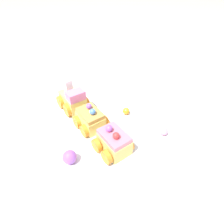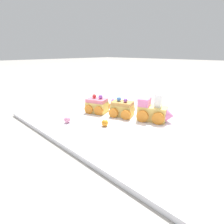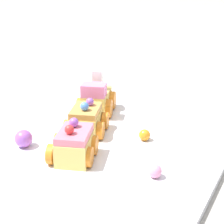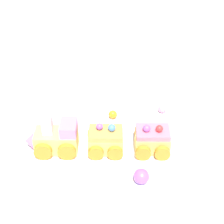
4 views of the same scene
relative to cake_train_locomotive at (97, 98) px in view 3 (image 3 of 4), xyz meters
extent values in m
plane|color=gray|center=(-0.07, -0.07, -0.04)|extent=(10.00, 10.00, 0.00)
cube|color=white|center=(-0.07, -0.07, -0.03)|extent=(0.67, 0.43, 0.01)
cube|color=#EACC66|center=(0.00, 0.00, -0.01)|extent=(0.10, 0.08, 0.05)
cube|color=pink|center=(-0.03, -0.01, 0.03)|extent=(0.05, 0.06, 0.02)
cone|color=pink|center=(0.05, 0.02, -0.01)|extent=(0.04, 0.05, 0.04)
cube|color=white|center=(0.01, 0.00, 0.03)|extent=(0.03, 0.03, 0.02)
cube|color=white|center=(0.01, 0.00, 0.05)|extent=(0.03, 0.03, 0.02)
cylinder|color=orange|center=(0.03, -0.02, -0.01)|extent=(0.04, 0.02, 0.04)
cylinder|color=orange|center=(0.01, 0.03, -0.01)|extent=(0.04, 0.02, 0.04)
cylinder|color=orange|center=(-0.02, -0.04, -0.01)|extent=(0.04, 0.02, 0.04)
cylinder|color=orange|center=(-0.04, 0.02, -0.01)|extent=(0.04, 0.02, 0.04)
cube|color=#EACC66|center=(-0.10, -0.04, -0.01)|extent=(0.08, 0.07, 0.04)
cube|color=#CC9347|center=(-0.10, -0.04, 0.02)|extent=(0.08, 0.07, 0.01)
sphere|color=#4C84E0|center=(-0.11, -0.04, 0.03)|extent=(0.02, 0.02, 0.02)
sphere|color=#9956C6|center=(-0.09, -0.04, 0.03)|extent=(0.02, 0.02, 0.01)
cylinder|color=orange|center=(-0.07, -0.06, -0.01)|extent=(0.03, 0.02, 0.03)
cylinder|color=orange|center=(-0.09, 0.00, -0.01)|extent=(0.03, 0.02, 0.03)
cylinder|color=orange|center=(-0.11, -0.07, -0.01)|extent=(0.03, 0.02, 0.03)
cylinder|color=orange|center=(-0.13, -0.01, -0.01)|extent=(0.03, 0.02, 0.03)
cube|color=#EACC66|center=(-0.19, -0.07, -0.01)|extent=(0.08, 0.07, 0.04)
cube|color=#E57084|center=(-0.19, -0.07, 0.02)|extent=(0.08, 0.07, 0.01)
sphere|color=red|center=(-0.20, -0.07, 0.03)|extent=(0.02, 0.02, 0.01)
sphere|color=#9956C6|center=(-0.18, -0.06, 0.03)|extent=(0.02, 0.02, 0.02)
cylinder|color=orange|center=(-0.16, -0.09, -0.01)|extent=(0.03, 0.02, 0.03)
cylinder|color=orange|center=(-0.18, -0.03, -0.01)|extent=(0.03, 0.02, 0.03)
cylinder|color=orange|center=(-0.20, -0.10, -0.01)|extent=(0.03, 0.02, 0.03)
cylinder|color=orange|center=(-0.22, -0.05, -0.01)|extent=(0.03, 0.02, 0.03)
sphere|color=pink|center=(-0.18, -0.20, -0.02)|extent=(0.02, 0.02, 0.02)
sphere|color=#9956C6|center=(-0.20, 0.03, -0.01)|extent=(0.03, 0.03, 0.03)
sphere|color=orange|center=(-0.08, -0.14, -0.02)|extent=(0.02, 0.02, 0.02)
camera|label=1|loc=(-0.44, 0.01, 0.29)|focal=28.00mm
camera|label=2|loc=(0.26, -0.47, 0.18)|focal=28.00mm
camera|label=3|loc=(-0.62, -0.37, 0.27)|focal=60.00mm
camera|label=4|loc=(-0.31, 0.51, 0.51)|focal=60.00mm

